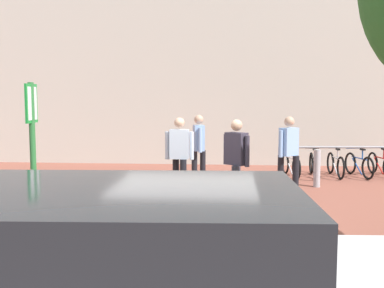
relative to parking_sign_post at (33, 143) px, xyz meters
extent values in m
plane|color=brown|center=(1.85, 2.15, -1.53)|extent=(60.00, 60.00, 0.00)
cube|color=beige|center=(1.85, 9.28, 3.47)|extent=(28.00, 1.20, 10.00)
cube|color=#336028|center=(2.71, 0.00, -1.45)|extent=(7.00, 1.10, 0.16)
cylinder|color=#2D7238|center=(0.00, 0.00, -0.36)|extent=(0.08, 0.08, 2.34)
cube|color=#198C33|center=(0.00, 0.00, 0.52)|extent=(0.04, 0.36, 0.52)
cube|color=white|center=(0.00, 0.00, 0.52)|extent=(0.05, 0.30, 0.44)
torus|color=black|center=(-0.44, 0.12, -1.20)|extent=(0.66, 0.21, 0.66)
torus|color=black|center=(0.55, 0.36, -1.20)|extent=(0.66, 0.21, 0.66)
cylinder|color=gold|center=(0.06, 0.24, -0.98)|extent=(0.82, 0.23, 0.04)
cylinder|color=gold|center=(0.16, 0.27, -1.23)|extent=(0.60, 0.18, 0.44)
cylinder|color=gold|center=(-0.12, 0.20, -0.86)|extent=(0.04, 0.04, 0.28)
cube|color=black|center=(-0.12, 0.20, -0.70)|extent=(0.21, 0.12, 0.05)
cylinder|color=gold|center=(0.43, 0.33, -0.72)|extent=(0.14, 0.42, 0.04)
cylinder|color=#99999E|center=(3.98, 6.59, -1.13)|extent=(0.06, 0.06, 0.80)
cylinder|color=#99999E|center=(5.82, 6.75, -0.73)|extent=(3.69, 0.37, 0.06)
torus|color=black|center=(4.38, 6.12, -1.23)|extent=(0.17, 0.61, 0.61)
torus|color=black|center=(4.20, 7.04, -1.23)|extent=(0.17, 0.61, 0.61)
cylinder|color=silver|center=(4.29, 6.58, -1.03)|extent=(0.18, 0.76, 0.03)
cylinder|color=silver|center=(4.27, 6.67, -1.26)|extent=(0.14, 0.55, 0.40)
cylinder|color=silver|center=(4.32, 6.41, -0.92)|extent=(0.03, 0.03, 0.26)
cube|color=black|center=(4.32, 6.41, -0.77)|extent=(0.11, 0.19, 0.05)
cylinder|color=silver|center=(4.22, 6.93, -0.79)|extent=(0.39, 0.11, 0.04)
torus|color=black|center=(4.88, 6.16, -1.23)|extent=(0.09, 0.61, 0.61)
torus|color=black|center=(4.93, 7.10, -1.23)|extent=(0.09, 0.61, 0.61)
cylinder|color=black|center=(4.90, 6.63, -1.03)|extent=(0.08, 0.77, 0.03)
cylinder|color=black|center=(4.91, 6.72, -1.26)|extent=(0.06, 0.56, 0.40)
cylinder|color=black|center=(4.89, 6.46, -0.92)|extent=(0.03, 0.03, 0.26)
cube|color=black|center=(4.89, 6.46, -0.77)|extent=(0.08, 0.19, 0.05)
cylinder|color=black|center=(4.92, 6.99, -0.79)|extent=(0.39, 0.06, 0.04)
torus|color=black|center=(5.55, 6.26, -1.23)|extent=(0.10, 0.61, 0.61)
torus|color=black|center=(5.48, 7.20, -1.23)|extent=(0.10, 0.61, 0.61)
cylinder|color=silver|center=(5.51, 6.73, -1.03)|extent=(0.09, 0.77, 0.03)
cylinder|color=silver|center=(5.51, 6.82, -1.26)|extent=(0.07, 0.56, 0.40)
cylinder|color=silver|center=(5.52, 6.56, -0.92)|extent=(0.03, 0.03, 0.26)
cube|color=black|center=(5.52, 6.56, -0.77)|extent=(0.09, 0.19, 0.05)
cylinder|color=silver|center=(5.49, 7.09, -0.79)|extent=(0.39, 0.06, 0.04)
torus|color=black|center=(6.24, 6.27, -1.23)|extent=(0.19, 0.60, 0.61)
torus|color=black|center=(6.02, 7.18, -1.23)|extent=(0.19, 0.60, 0.61)
cylinder|color=#194CA5|center=(6.13, 6.73, -1.03)|extent=(0.21, 0.76, 0.03)
cylinder|color=#194CA5|center=(6.11, 6.82, -1.26)|extent=(0.16, 0.55, 0.40)
cylinder|color=#194CA5|center=(6.17, 6.56, -0.92)|extent=(0.03, 0.03, 0.26)
cube|color=black|center=(6.17, 6.56, -0.77)|extent=(0.11, 0.20, 0.05)
cylinder|color=#194CA5|center=(6.05, 7.07, -0.79)|extent=(0.38, 0.13, 0.04)
torus|color=black|center=(6.67, 7.33, -1.23)|extent=(0.14, 0.61, 0.61)
cylinder|color=red|center=(6.74, 6.87, -1.03)|extent=(0.15, 0.77, 0.03)
cylinder|color=red|center=(6.73, 6.96, -1.26)|extent=(0.11, 0.56, 0.40)
cylinder|color=red|center=(6.76, 6.70, -0.92)|extent=(0.03, 0.03, 0.26)
cube|color=black|center=(6.76, 6.70, -0.77)|extent=(0.10, 0.19, 0.05)
cylinder|color=red|center=(6.69, 7.22, -0.79)|extent=(0.39, 0.09, 0.04)
cylinder|color=#ADADB2|center=(4.73, 5.16, -1.08)|extent=(0.16, 0.16, 0.90)
cylinder|color=black|center=(4.11, 4.33, -1.11)|extent=(0.14, 0.14, 0.85)
cylinder|color=black|center=(3.79, 4.42, -1.11)|extent=(0.14, 0.14, 0.85)
cube|color=#8CB2E5|center=(3.95, 4.38, -0.37)|extent=(0.46, 0.44, 0.62)
cylinder|color=#8CB2E5|center=(4.14, 4.55, -0.40)|extent=(0.09, 0.09, 0.59)
cylinder|color=#8CB2E5|center=(3.75, 4.20, -0.40)|extent=(0.09, 0.09, 0.59)
sphere|color=tan|center=(3.95, 4.38, 0.08)|extent=(0.22, 0.22, 0.22)
cylinder|color=black|center=(1.67, 3.55, -1.11)|extent=(0.14, 0.14, 0.85)
cylinder|color=black|center=(1.49, 3.76, -1.11)|extent=(0.14, 0.14, 0.85)
cube|color=silver|center=(1.58, 3.66, -0.37)|extent=(0.40, 0.24, 0.62)
cylinder|color=silver|center=(1.84, 3.66, -0.40)|extent=(0.09, 0.09, 0.59)
cylinder|color=silver|center=(1.32, 3.65, -0.40)|extent=(0.09, 0.09, 0.59)
sphere|color=tan|center=(1.58, 3.66, 0.08)|extent=(0.22, 0.22, 0.22)
cylinder|color=black|center=(1.79, 5.07, -1.11)|extent=(0.14, 0.14, 0.85)
cylinder|color=black|center=(1.98, 5.30, -1.11)|extent=(0.14, 0.14, 0.85)
cube|color=#8CB2E5|center=(1.89, 5.18, -0.37)|extent=(0.32, 0.44, 0.62)
cylinder|color=#8CB2E5|center=(1.94, 4.93, -0.40)|extent=(0.09, 0.09, 0.59)
cylinder|color=#8CB2E5|center=(1.83, 5.44, -0.40)|extent=(0.09, 0.09, 0.59)
sphere|color=tan|center=(1.89, 5.18, 0.08)|extent=(0.22, 0.22, 0.22)
cylinder|color=#2D2D38|center=(2.78, 3.03, -1.11)|extent=(0.14, 0.14, 0.85)
cylinder|color=#2D2D38|center=(2.75, 2.70, -1.11)|extent=(0.14, 0.14, 0.85)
cube|color=#383342|center=(2.77, 2.87, -0.37)|extent=(0.46, 0.44, 0.62)
cylinder|color=#383342|center=(2.56, 3.03, -0.40)|extent=(0.09, 0.09, 0.59)
cylinder|color=#383342|center=(2.97, 2.70, -0.40)|extent=(0.09, 0.09, 0.59)
sphere|color=tan|center=(2.77, 2.87, 0.08)|extent=(0.22, 0.22, 0.22)
cube|color=#1E2328|center=(1.90, -3.07, -0.27)|extent=(2.48, 1.70, 0.56)
camera|label=1|loc=(2.63, -5.96, 0.60)|focal=43.18mm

